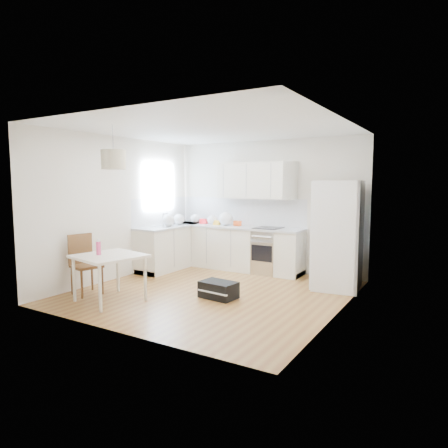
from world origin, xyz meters
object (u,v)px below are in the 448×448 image
refrigerator (339,235)px  gym_bag (219,290)px  dining_table (109,260)px  dining_chair (87,265)px

refrigerator → gym_bag: bearing=-138.9°
gym_bag → refrigerator: bearing=54.3°
refrigerator → dining_table: size_ratio=1.72×
refrigerator → gym_bag: refrigerator is taller
dining_chair → gym_bag: dining_chair is taller
refrigerator → dining_table: (-2.81, -2.63, -0.29)m
refrigerator → dining_table: bearing=-144.0°
gym_bag → dining_chair: bearing=-148.5°
dining_chair → refrigerator: bearing=50.5°
dining_table → dining_chair: size_ratio=1.10×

